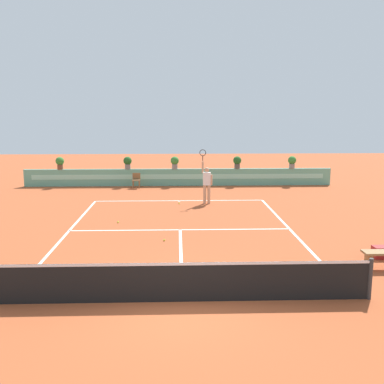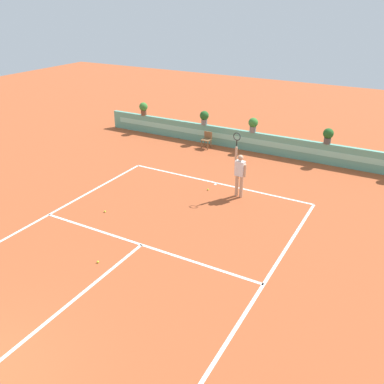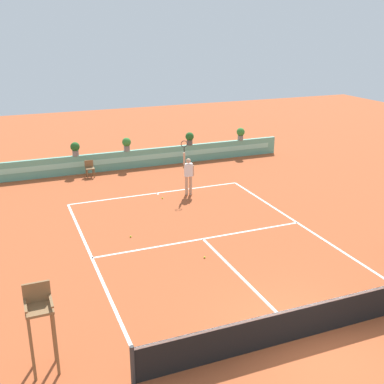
{
  "view_description": "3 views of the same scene",
  "coord_description": "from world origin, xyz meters",
  "px_view_note": "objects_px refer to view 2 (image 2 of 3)",
  "views": [
    {
      "loc": [
        -0.11,
        -9.89,
        4.41
      ],
      "look_at": [
        0.52,
        8.78,
        1.0
      ],
      "focal_mm": 42.22,
      "sensor_mm": 36.0,
      "label": 1
    },
    {
      "loc": [
        6.83,
        -2.53,
        7.19
      ],
      "look_at": [
        0.52,
        8.78,
        1.0
      ],
      "focal_mm": 38.5,
      "sensor_mm": 36.0,
      "label": 2
    },
    {
      "loc": [
        -6.42,
        -8.45,
        7.52
      ],
      "look_at": [
        0.52,
        8.78,
        1.0
      ],
      "focal_mm": 44.9,
      "sensor_mm": 36.0,
      "label": 3
    }
  ],
  "objects_px": {
    "tennis_ball_by_sideline": "(98,262)",
    "potted_plant_right": "(328,135)",
    "ball_kid_chair": "(207,139)",
    "tennis_ball_near_baseline": "(208,189)",
    "potted_plant_centre": "(253,124)",
    "tennis_player": "(240,172)",
    "potted_plant_far_left": "(143,108)",
    "potted_plant_left": "(204,117)",
    "tennis_ball_mid_court": "(105,211)"
  },
  "relations": [
    {
      "from": "tennis_ball_by_sideline",
      "to": "potted_plant_right",
      "type": "relative_size",
      "value": 0.09
    },
    {
      "from": "ball_kid_chair",
      "to": "tennis_ball_near_baseline",
      "type": "height_order",
      "value": "ball_kid_chair"
    },
    {
      "from": "potted_plant_centre",
      "to": "tennis_player",
      "type": "bearing_deg",
      "value": -73.68
    },
    {
      "from": "tennis_ball_by_sideline",
      "to": "potted_plant_far_left",
      "type": "relative_size",
      "value": 0.09
    },
    {
      "from": "tennis_ball_by_sideline",
      "to": "potted_plant_left",
      "type": "bearing_deg",
      "value": 101.97
    },
    {
      "from": "potted_plant_left",
      "to": "potted_plant_right",
      "type": "xyz_separation_m",
      "value": [
        6.42,
        0.0,
        0.0
      ]
    },
    {
      "from": "ball_kid_chair",
      "to": "potted_plant_centre",
      "type": "xyz_separation_m",
      "value": [
        2.2,
        0.73,
        0.93
      ]
    },
    {
      "from": "tennis_player",
      "to": "potted_plant_right",
      "type": "height_order",
      "value": "tennis_player"
    },
    {
      "from": "tennis_ball_near_baseline",
      "to": "tennis_ball_mid_court",
      "type": "distance_m",
      "value": 4.3
    },
    {
      "from": "potted_plant_left",
      "to": "potted_plant_centre",
      "type": "relative_size",
      "value": 1.0
    },
    {
      "from": "tennis_ball_mid_court",
      "to": "potted_plant_right",
      "type": "height_order",
      "value": "potted_plant_right"
    },
    {
      "from": "tennis_ball_near_baseline",
      "to": "potted_plant_right",
      "type": "bearing_deg",
      "value": 56.99
    },
    {
      "from": "ball_kid_chair",
      "to": "potted_plant_far_left",
      "type": "xyz_separation_m",
      "value": [
        -4.46,
        0.73,
        0.93
      ]
    },
    {
      "from": "tennis_ball_by_sideline",
      "to": "potted_plant_far_left",
      "type": "xyz_separation_m",
      "value": [
        -6.34,
        11.43,
        1.38
      ]
    },
    {
      "from": "ball_kid_chair",
      "to": "potted_plant_right",
      "type": "height_order",
      "value": "potted_plant_right"
    },
    {
      "from": "tennis_ball_mid_court",
      "to": "tennis_ball_by_sideline",
      "type": "bearing_deg",
      "value": -53.68
    },
    {
      "from": "potted_plant_right",
      "to": "tennis_ball_near_baseline",
      "type": "bearing_deg",
      "value": -123.01
    },
    {
      "from": "potted_plant_left",
      "to": "ball_kid_chair",
      "type": "bearing_deg",
      "value": -53.07
    },
    {
      "from": "tennis_ball_mid_court",
      "to": "potted_plant_centre",
      "type": "distance_m",
      "value": 9.23
    },
    {
      "from": "tennis_ball_mid_court",
      "to": "tennis_player",
      "type": "bearing_deg",
      "value": 44.02
    },
    {
      "from": "potted_plant_left",
      "to": "tennis_ball_mid_court",
      "type": "bearing_deg",
      "value": -86.57
    },
    {
      "from": "tennis_ball_mid_court",
      "to": "potted_plant_far_left",
      "type": "distance_m",
      "value": 10.0
    },
    {
      "from": "potted_plant_far_left",
      "to": "potted_plant_right",
      "type": "relative_size",
      "value": 1.0
    },
    {
      "from": "tennis_ball_near_baseline",
      "to": "potted_plant_far_left",
      "type": "bearing_deg",
      "value": 142.32
    },
    {
      "from": "potted_plant_far_left",
      "to": "tennis_ball_mid_court",
      "type": "bearing_deg",
      "value": -63.34
    },
    {
      "from": "tennis_player",
      "to": "potted_plant_left",
      "type": "distance_m",
      "value": 6.77
    },
    {
      "from": "ball_kid_chair",
      "to": "potted_plant_centre",
      "type": "distance_m",
      "value": 2.5
    },
    {
      "from": "tennis_ball_near_baseline",
      "to": "potted_plant_far_left",
      "type": "relative_size",
      "value": 0.09
    },
    {
      "from": "ball_kid_chair",
      "to": "potted_plant_far_left",
      "type": "distance_m",
      "value": 4.62
    },
    {
      "from": "tennis_ball_mid_court",
      "to": "potted_plant_far_left",
      "type": "height_order",
      "value": "potted_plant_far_left"
    },
    {
      "from": "tennis_ball_near_baseline",
      "to": "potted_plant_right",
      "type": "xyz_separation_m",
      "value": [
        3.45,
        5.32,
        1.38
      ]
    },
    {
      "from": "tennis_ball_mid_court",
      "to": "potted_plant_right",
      "type": "relative_size",
      "value": 0.09
    },
    {
      "from": "potted_plant_left",
      "to": "potted_plant_centre",
      "type": "xyz_separation_m",
      "value": [
        2.75,
        0.0,
        0.0
      ]
    },
    {
      "from": "tennis_ball_near_baseline",
      "to": "tennis_ball_mid_court",
      "type": "relative_size",
      "value": 1.0
    },
    {
      "from": "tennis_ball_near_baseline",
      "to": "potted_plant_centre",
      "type": "bearing_deg",
      "value": 92.37
    },
    {
      "from": "potted_plant_far_left",
      "to": "ball_kid_chair",
      "type": "bearing_deg",
      "value": -9.31
    },
    {
      "from": "tennis_player",
      "to": "potted_plant_centre",
      "type": "distance_m",
      "value": 5.46
    },
    {
      "from": "tennis_player",
      "to": "tennis_ball_by_sideline",
      "type": "relative_size",
      "value": 38.01
    },
    {
      "from": "tennis_player",
      "to": "tennis_ball_near_baseline",
      "type": "distance_m",
      "value": 1.66
    },
    {
      "from": "potted_plant_far_left",
      "to": "potted_plant_right",
      "type": "distance_m",
      "value": 10.34
    },
    {
      "from": "tennis_ball_near_baseline",
      "to": "potted_plant_centre",
      "type": "xyz_separation_m",
      "value": [
        -0.22,
        5.32,
        1.38
      ]
    },
    {
      "from": "tennis_ball_mid_court",
      "to": "potted_plant_centre",
      "type": "xyz_separation_m",
      "value": [
        2.22,
        8.86,
        1.38
      ]
    },
    {
      "from": "tennis_player",
      "to": "tennis_ball_mid_court",
      "type": "height_order",
      "value": "tennis_player"
    },
    {
      "from": "tennis_player",
      "to": "potted_plant_right",
      "type": "relative_size",
      "value": 3.57
    },
    {
      "from": "potted_plant_centre",
      "to": "tennis_ball_mid_court",
      "type": "bearing_deg",
      "value": -104.07
    },
    {
      "from": "tennis_ball_near_baseline",
      "to": "potted_plant_centre",
      "type": "height_order",
      "value": "potted_plant_centre"
    },
    {
      "from": "tennis_ball_near_baseline",
      "to": "potted_plant_right",
      "type": "distance_m",
      "value": 6.49
    },
    {
      "from": "ball_kid_chair",
      "to": "potted_plant_centre",
      "type": "height_order",
      "value": "potted_plant_centre"
    },
    {
      "from": "potted_plant_centre",
      "to": "potted_plant_right",
      "type": "distance_m",
      "value": 3.67
    },
    {
      "from": "tennis_ball_by_sideline",
      "to": "potted_plant_right",
      "type": "bearing_deg",
      "value": 70.71
    }
  ]
}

